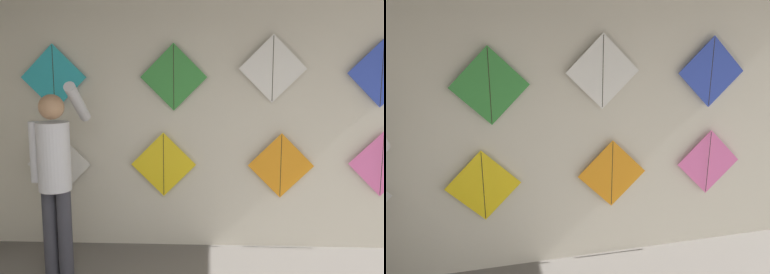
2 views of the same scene
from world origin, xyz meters
The scene contains 7 objects.
back_panel centered at (0.00, 3.30, 1.40)m, with size 5.99×0.06×2.80m, color beige.
kite_1 centered at (-0.61, 3.21, 0.94)m, with size 0.71×0.01×0.71m.
kite_2 centered at (0.66, 3.21, 0.94)m, with size 0.71×0.01×0.71m.
kite_3 centered at (1.73, 3.21, 0.97)m, with size 0.71×0.01×0.71m.
kite_5 centered at (-0.49, 3.21, 1.89)m, with size 0.71×0.01×0.71m.
kite_6 centered at (0.55, 3.21, 1.98)m, with size 0.71×0.01×0.71m.
kite_7 centered at (1.67, 3.21, 1.93)m, with size 0.71×0.01×0.71m.
Camera 2 is at (-0.60, -0.57, 2.61)m, focal length 40.00 mm.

